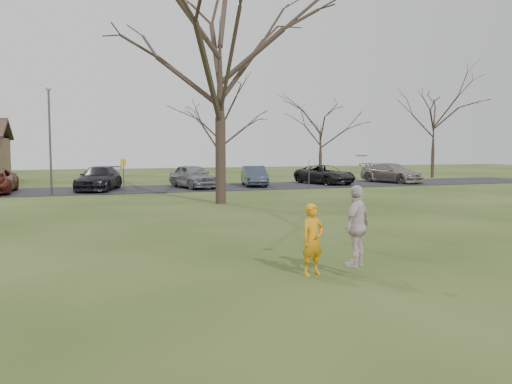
{
  "coord_description": "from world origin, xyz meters",
  "views": [
    {
      "loc": [
        -4.87,
        -9.97,
        2.76
      ],
      "look_at": [
        0.0,
        4.0,
        1.5
      ],
      "focal_mm": 37.15,
      "sensor_mm": 36.0,
      "label": 1
    }
  ],
  "objects_px": {
    "player_defender": "(313,239)",
    "car_7": "(392,173)",
    "lamp_post": "(50,126)",
    "big_tree": "(220,58)",
    "car_5": "(254,176)",
    "car_4": "(193,176)",
    "car_3": "(99,178)",
    "car_6": "(325,174)",
    "catching_play": "(357,226)"
  },
  "relations": [
    {
      "from": "player_defender",
      "to": "car_7",
      "type": "relative_size",
      "value": 0.3
    },
    {
      "from": "lamp_post",
      "to": "big_tree",
      "type": "bearing_deg",
      "value": -43.15
    },
    {
      "from": "lamp_post",
      "to": "car_5",
      "type": "bearing_deg",
      "value": 10.93
    },
    {
      "from": "player_defender",
      "to": "car_4",
      "type": "xyz_separation_m",
      "value": [
        2.75,
        24.38,
        0.05
      ]
    },
    {
      "from": "car_5",
      "to": "car_3",
      "type": "bearing_deg",
      "value": -167.07
    },
    {
      "from": "player_defender",
      "to": "car_6",
      "type": "xyz_separation_m",
      "value": [
        12.86,
        25.07,
        -0.04
      ]
    },
    {
      "from": "car_5",
      "to": "player_defender",
      "type": "bearing_deg",
      "value": -95.0
    },
    {
      "from": "player_defender",
      "to": "big_tree",
      "type": "bearing_deg",
      "value": 67.07
    },
    {
      "from": "player_defender",
      "to": "big_tree",
      "type": "relative_size",
      "value": 0.11
    },
    {
      "from": "car_4",
      "to": "lamp_post",
      "type": "bearing_deg",
      "value": -178.71
    },
    {
      "from": "car_5",
      "to": "car_6",
      "type": "bearing_deg",
      "value": 13.93
    },
    {
      "from": "player_defender",
      "to": "catching_play",
      "type": "bearing_deg",
      "value": -42.69
    },
    {
      "from": "car_6",
      "to": "lamp_post",
      "type": "xyz_separation_m",
      "value": [
        -18.84,
        -2.81,
        3.23
      ]
    },
    {
      "from": "car_7",
      "to": "lamp_post",
      "type": "relative_size",
      "value": 0.82
    },
    {
      "from": "car_4",
      "to": "catching_play",
      "type": "height_order",
      "value": "catching_play"
    },
    {
      "from": "player_defender",
      "to": "car_3",
      "type": "xyz_separation_m",
      "value": [
        -3.25,
        24.5,
        0.01
      ]
    },
    {
      "from": "car_4",
      "to": "lamp_post",
      "type": "distance_m",
      "value": 9.52
    },
    {
      "from": "car_5",
      "to": "car_6",
      "type": "height_order",
      "value": "car_5"
    },
    {
      "from": "car_6",
      "to": "catching_play",
      "type": "distance_m",
      "value": 28.2
    },
    {
      "from": "car_6",
      "to": "car_3",
      "type": "bearing_deg",
      "value": 166.21
    },
    {
      "from": "player_defender",
      "to": "car_5",
      "type": "xyz_separation_m",
      "value": [
        7.22,
        24.81,
        -0.04
      ]
    },
    {
      "from": "car_7",
      "to": "lamp_post",
      "type": "bearing_deg",
      "value": 167.51
    },
    {
      "from": "car_4",
      "to": "car_5",
      "type": "relative_size",
      "value": 1.09
    },
    {
      "from": "player_defender",
      "to": "car_7",
      "type": "distance_m",
      "value": 30.84
    },
    {
      "from": "big_tree",
      "to": "car_4",
      "type": "bearing_deg",
      "value": 85.64
    },
    {
      "from": "car_6",
      "to": "car_7",
      "type": "distance_m",
      "value": 5.55
    },
    {
      "from": "car_7",
      "to": "catching_play",
      "type": "relative_size",
      "value": 2.13
    },
    {
      "from": "car_7",
      "to": "big_tree",
      "type": "relative_size",
      "value": 0.37
    },
    {
      "from": "lamp_post",
      "to": "big_tree",
      "type": "height_order",
      "value": "big_tree"
    },
    {
      "from": "big_tree",
      "to": "player_defender",
      "type": "bearing_deg",
      "value": -97.78
    },
    {
      "from": "car_6",
      "to": "catching_play",
      "type": "xyz_separation_m",
      "value": [
        -12.03,
        -25.5,
        0.36
      ]
    },
    {
      "from": "car_7",
      "to": "big_tree",
      "type": "height_order",
      "value": "big_tree"
    },
    {
      "from": "car_4",
      "to": "big_tree",
      "type": "bearing_deg",
      "value": -106.74
    },
    {
      "from": "car_3",
      "to": "catching_play",
      "type": "xyz_separation_m",
      "value": [
        4.08,
        -24.93,
        0.31
      ]
    },
    {
      "from": "player_defender",
      "to": "car_4",
      "type": "distance_m",
      "value": 24.53
    },
    {
      "from": "car_5",
      "to": "car_6",
      "type": "distance_m",
      "value": 5.64
    },
    {
      "from": "car_7",
      "to": "car_5",
      "type": "bearing_deg",
      "value": 161.39
    },
    {
      "from": "car_3",
      "to": "car_5",
      "type": "height_order",
      "value": "car_3"
    },
    {
      "from": "car_3",
      "to": "catching_play",
      "type": "relative_size",
      "value": 2.12
    },
    {
      "from": "car_4",
      "to": "catching_play",
      "type": "bearing_deg",
      "value": -106.82
    },
    {
      "from": "lamp_post",
      "to": "catching_play",
      "type": "bearing_deg",
      "value": -73.29
    },
    {
      "from": "car_6",
      "to": "lamp_post",
      "type": "distance_m",
      "value": 19.32
    },
    {
      "from": "car_4",
      "to": "car_7",
      "type": "height_order",
      "value": "car_4"
    },
    {
      "from": "car_6",
      "to": "big_tree",
      "type": "relative_size",
      "value": 0.36
    },
    {
      "from": "car_7",
      "to": "big_tree",
      "type": "distance_m",
      "value": 20.17
    },
    {
      "from": "car_6",
      "to": "big_tree",
      "type": "height_order",
      "value": "big_tree"
    },
    {
      "from": "car_5",
      "to": "catching_play",
      "type": "relative_size",
      "value": 1.75
    },
    {
      "from": "player_defender",
      "to": "car_6",
      "type": "height_order",
      "value": "player_defender"
    },
    {
      "from": "car_3",
      "to": "lamp_post",
      "type": "height_order",
      "value": "lamp_post"
    },
    {
      "from": "player_defender",
      "to": "lamp_post",
      "type": "relative_size",
      "value": 0.25
    }
  ]
}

